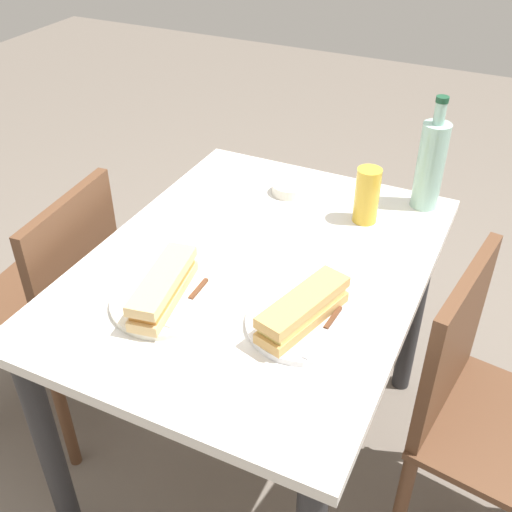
{
  "coord_description": "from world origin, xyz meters",
  "views": [
    {
      "loc": [
        1.12,
        0.54,
        1.64
      ],
      "look_at": [
        0.0,
        0.0,
        0.76
      ],
      "focal_mm": 43.02,
      "sensor_mm": 36.0,
      "label": 1
    }
  ],
  "objects_px": {
    "beer_glass": "(367,196)",
    "olive_bowl": "(289,189)",
    "knife_far": "(326,329)",
    "plate_near": "(165,301)",
    "plate_far": "(302,324)",
    "dining_table": "(256,299)",
    "knife_near": "(190,299)",
    "chair_near": "(56,301)",
    "baguette_sandwich_near": "(163,287)",
    "chair_far": "(482,408)",
    "baguette_sandwich_far": "(303,309)",
    "water_bottle": "(431,164)"
  },
  "relations": [
    {
      "from": "beer_glass",
      "to": "olive_bowl",
      "type": "distance_m",
      "value": 0.26
    },
    {
      "from": "knife_far",
      "to": "plate_near",
      "type": "bearing_deg",
      "value": -80.68
    },
    {
      "from": "plate_far",
      "to": "knife_far",
      "type": "height_order",
      "value": "knife_far"
    },
    {
      "from": "dining_table",
      "to": "olive_bowl",
      "type": "xyz_separation_m",
      "value": [
        -0.36,
        -0.06,
        0.13
      ]
    },
    {
      "from": "plate_near",
      "to": "knife_near",
      "type": "xyz_separation_m",
      "value": [
        -0.02,
        0.06,
        0.01
      ]
    },
    {
      "from": "dining_table",
      "to": "beer_glass",
      "type": "height_order",
      "value": "beer_glass"
    },
    {
      "from": "chair_near",
      "to": "knife_far",
      "type": "height_order",
      "value": "chair_near"
    },
    {
      "from": "knife_far",
      "to": "dining_table",
      "type": "bearing_deg",
      "value": -125.07
    },
    {
      "from": "plate_far",
      "to": "olive_bowl",
      "type": "relative_size",
      "value": 2.49
    },
    {
      "from": "dining_table",
      "to": "knife_near",
      "type": "bearing_deg",
      "value": -16.39
    },
    {
      "from": "dining_table",
      "to": "knife_far",
      "type": "bearing_deg",
      "value": 54.93
    },
    {
      "from": "baguette_sandwich_near",
      "to": "knife_near",
      "type": "distance_m",
      "value": 0.07
    },
    {
      "from": "plate_near",
      "to": "knife_near",
      "type": "bearing_deg",
      "value": 110.99
    },
    {
      "from": "dining_table",
      "to": "chair_far",
      "type": "bearing_deg",
      "value": 91.14
    },
    {
      "from": "chair_far",
      "to": "baguette_sandwich_far",
      "type": "distance_m",
      "value": 0.54
    },
    {
      "from": "water_bottle",
      "to": "baguette_sandwich_far",
      "type": "bearing_deg",
      "value": -10.65
    },
    {
      "from": "plate_far",
      "to": "knife_near",
      "type": "bearing_deg",
      "value": -80.44
    },
    {
      "from": "plate_far",
      "to": "olive_bowl",
      "type": "xyz_separation_m",
      "value": [
        -0.53,
        -0.26,
        0.01
      ]
    },
    {
      "from": "baguette_sandwich_near",
      "to": "baguette_sandwich_far",
      "type": "xyz_separation_m",
      "value": [
        -0.06,
        0.31,
        -0.0
      ]
    },
    {
      "from": "chair_far",
      "to": "knife_far",
      "type": "bearing_deg",
      "value": -62.01
    },
    {
      "from": "baguette_sandwich_near",
      "to": "beer_glass",
      "type": "xyz_separation_m",
      "value": [
        -0.54,
        0.3,
        0.03
      ]
    },
    {
      "from": "water_bottle",
      "to": "knife_far",
      "type": "bearing_deg",
      "value": -5.75
    },
    {
      "from": "plate_near",
      "to": "knife_far",
      "type": "bearing_deg",
      "value": 99.32
    },
    {
      "from": "water_bottle",
      "to": "knife_near",
      "type": "bearing_deg",
      "value": -29.1
    },
    {
      "from": "baguette_sandwich_near",
      "to": "baguette_sandwich_far",
      "type": "relative_size",
      "value": 1.02
    },
    {
      "from": "knife_far",
      "to": "beer_glass",
      "type": "height_order",
      "value": "beer_glass"
    },
    {
      "from": "baguette_sandwich_far",
      "to": "beer_glass",
      "type": "distance_m",
      "value": 0.48
    },
    {
      "from": "chair_near",
      "to": "beer_glass",
      "type": "relative_size",
      "value": 5.39
    },
    {
      "from": "dining_table",
      "to": "beer_glass",
      "type": "distance_m",
      "value": 0.41
    },
    {
      "from": "baguette_sandwich_near",
      "to": "plate_far",
      "type": "height_order",
      "value": "baguette_sandwich_near"
    },
    {
      "from": "beer_glass",
      "to": "olive_bowl",
      "type": "bearing_deg",
      "value": -101.41
    },
    {
      "from": "chair_near",
      "to": "beer_glass",
      "type": "distance_m",
      "value": 0.95
    },
    {
      "from": "chair_near",
      "to": "baguette_sandwich_near",
      "type": "distance_m",
      "value": 0.58
    },
    {
      "from": "knife_near",
      "to": "baguette_sandwich_far",
      "type": "bearing_deg",
      "value": 99.56
    },
    {
      "from": "chair_near",
      "to": "knife_near",
      "type": "height_order",
      "value": "chair_near"
    },
    {
      "from": "plate_near",
      "to": "plate_far",
      "type": "bearing_deg",
      "value": 101.66
    },
    {
      "from": "baguette_sandwich_near",
      "to": "knife_far",
      "type": "xyz_separation_m",
      "value": [
        -0.06,
        0.37,
        -0.03
      ]
    },
    {
      "from": "water_bottle",
      "to": "olive_bowl",
      "type": "distance_m",
      "value": 0.41
    },
    {
      "from": "plate_far",
      "to": "baguette_sandwich_far",
      "type": "xyz_separation_m",
      "value": [
        -0.0,
        -0.0,
        0.04
      ]
    },
    {
      "from": "plate_near",
      "to": "knife_far",
      "type": "relative_size",
      "value": 1.38
    },
    {
      "from": "olive_bowl",
      "to": "knife_near",
      "type": "bearing_deg",
      "value": 0.2
    },
    {
      "from": "olive_bowl",
      "to": "chair_near",
      "type": "bearing_deg",
      "value": -48.43
    },
    {
      "from": "dining_table",
      "to": "beer_glass",
      "type": "xyz_separation_m",
      "value": [
        -0.31,
        0.18,
        0.2
      ]
    },
    {
      "from": "chair_far",
      "to": "chair_near",
      "type": "xyz_separation_m",
      "value": [
        0.13,
        -1.2,
        0.0
      ]
    },
    {
      "from": "plate_far",
      "to": "water_bottle",
      "type": "distance_m",
      "value": 0.65
    },
    {
      "from": "dining_table",
      "to": "plate_near",
      "type": "relative_size",
      "value": 4.27
    },
    {
      "from": "chair_far",
      "to": "plate_near",
      "type": "relative_size",
      "value": 3.39
    },
    {
      "from": "baguette_sandwich_near",
      "to": "olive_bowl",
      "type": "bearing_deg",
      "value": 174.9
    },
    {
      "from": "chair_far",
      "to": "chair_near",
      "type": "height_order",
      "value": "same"
    },
    {
      "from": "chair_near",
      "to": "olive_bowl",
      "type": "distance_m",
      "value": 0.76
    }
  ]
}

